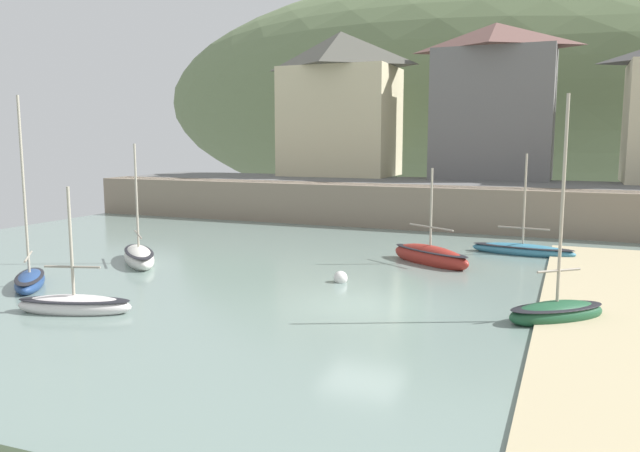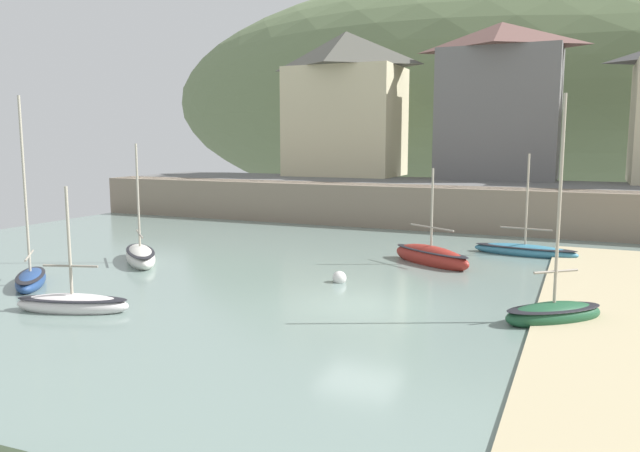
% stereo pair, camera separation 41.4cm
% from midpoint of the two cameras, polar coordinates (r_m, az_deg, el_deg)
% --- Properties ---
extents(quay_seawall, '(48.00, 9.40, 2.40)m').
position_cam_midpoint_polar(quay_seawall, '(35.63, 12.64, 1.91)').
color(quay_seawall, gray).
rests_on(quay_seawall, ground).
extents(hillside_backdrop, '(80.00, 44.00, 27.25)m').
position_cam_midpoint_polar(hillside_backdrop, '(73.37, 15.41, 11.24)').
color(hillside_backdrop, '#677B51').
rests_on(hillside_backdrop, ground).
extents(waterfront_building_left, '(8.18, 5.93, 10.29)m').
position_cam_midpoint_polar(waterfront_building_left, '(45.68, 1.64, 11.27)').
color(waterfront_building_left, beige).
rests_on(waterfront_building_left, ground).
extents(waterfront_building_centre, '(7.92, 5.07, 10.15)m').
position_cam_midpoint_polar(waterfront_building_centre, '(43.05, 15.48, 11.08)').
color(waterfront_building_centre, slate).
rests_on(waterfront_building_centre, ground).
extents(dinghy_open_wooden, '(4.52, 1.57, 4.55)m').
position_cam_midpoint_polar(dinghy_open_wooden, '(28.50, 17.81, -2.08)').
color(dinghy_open_wooden, teal).
rests_on(dinghy_open_wooden, ground).
extents(motorboat_with_cabin, '(3.93, 2.99, 4.10)m').
position_cam_midpoint_polar(motorboat_with_cabin, '(25.46, 9.68, -2.76)').
color(motorboat_with_cabin, '#9F2921').
rests_on(motorboat_with_cabin, ground).
extents(sailboat_white_hull, '(2.76, 2.95, 6.62)m').
position_cam_midpoint_polar(sailboat_white_hull, '(23.55, -25.71, -4.40)').
color(sailboat_white_hull, navy).
rests_on(sailboat_white_hull, ground).
extents(fishing_boat_green, '(3.56, 1.95, 3.84)m').
position_cam_midpoint_polar(fishing_boat_green, '(19.60, -22.32, -6.73)').
color(fishing_boat_green, silver).
rests_on(fishing_boat_green, ground).
extents(rowboat_small_beached, '(2.99, 2.80, 6.39)m').
position_cam_midpoint_polar(rowboat_small_beached, '(18.43, 20.42, -7.38)').
color(rowboat_small_beached, '#1F5133').
rests_on(rowboat_small_beached, ground).
extents(sailboat_nearest_shore, '(3.56, 3.55, 5.05)m').
position_cam_midpoint_polar(sailboat_nearest_shore, '(26.30, -16.82, -2.69)').
color(sailboat_nearest_shore, silver).
rests_on(sailboat_nearest_shore, ground).
extents(mooring_buoy, '(0.50, 0.50, 0.50)m').
position_cam_midpoint_polar(mooring_buoy, '(21.92, 1.37, -4.82)').
color(mooring_buoy, silver).
rests_on(mooring_buoy, ground).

